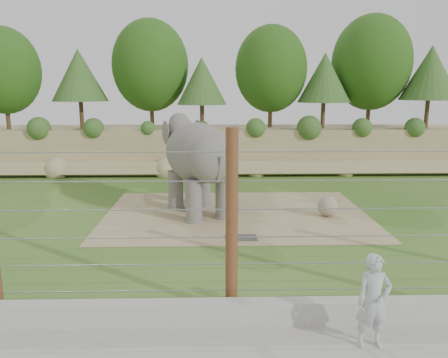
{
  "coord_description": "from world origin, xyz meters",
  "views": [
    {
      "loc": [
        -0.38,
        -13.19,
        4.74
      ],
      "look_at": [
        0.0,
        2.0,
        1.6
      ],
      "focal_mm": 35.0,
      "sensor_mm": 36.0,
      "label": 1
    }
  ],
  "objects_px": {
    "elephant": "(198,167)",
    "barrier_fence": "(232,223)",
    "zookeeper": "(373,301)",
    "stone_ball": "(328,206)"
  },
  "relations": [
    {
      "from": "elephant",
      "to": "barrier_fence",
      "type": "distance_m",
      "value": 7.71
    },
    {
      "from": "barrier_fence",
      "to": "zookeeper",
      "type": "bearing_deg",
      "value": -28.28
    },
    {
      "from": "elephant",
      "to": "stone_ball",
      "type": "xyz_separation_m",
      "value": [
        4.88,
        -0.52,
        -1.44
      ]
    },
    {
      "from": "barrier_fence",
      "to": "elephant",
      "type": "bearing_deg",
      "value": 97.04
    },
    {
      "from": "stone_ball",
      "to": "zookeeper",
      "type": "height_order",
      "value": "zookeeper"
    },
    {
      "from": "stone_ball",
      "to": "barrier_fence",
      "type": "relative_size",
      "value": 0.04
    },
    {
      "from": "stone_ball",
      "to": "zookeeper",
      "type": "xyz_separation_m",
      "value": [
        -1.38,
        -8.5,
        0.51
      ]
    },
    {
      "from": "stone_ball",
      "to": "barrier_fence",
      "type": "bearing_deg",
      "value": -118.89
    },
    {
      "from": "barrier_fence",
      "to": "zookeeper",
      "type": "distance_m",
      "value": 3.1
    },
    {
      "from": "zookeeper",
      "to": "elephant",
      "type": "bearing_deg",
      "value": 105.9
    }
  ]
}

